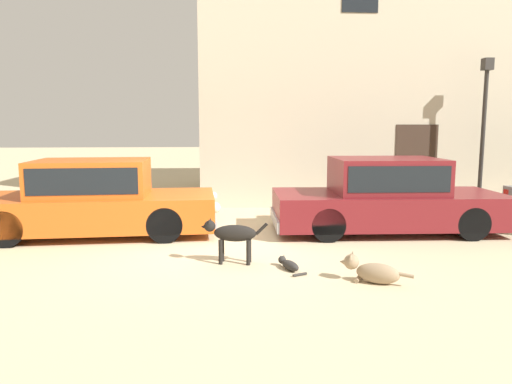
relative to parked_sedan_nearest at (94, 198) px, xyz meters
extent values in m
plane|color=#CCB78E|center=(2.28, -0.97, -0.71)|extent=(80.00, 80.00, 0.00)
cube|color=#D15619|center=(0.01, 0.00, -0.25)|extent=(4.54, 2.01, 0.62)
cube|color=#D15619|center=(-0.03, 0.00, 0.39)|extent=(2.13, 1.63, 0.67)
cube|color=black|center=(-0.03, 0.00, 0.40)|extent=(1.97, 1.65, 0.47)
cube|color=#999BA0|center=(2.22, 0.12, -0.45)|extent=(0.21, 1.74, 0.20)
sphere|color=silver|center=(2.21, 0.82, -0.11)|extent=(0.20, 0.20, 0.20)
sphere|color=silver|center=(2.29, -0.59, -0.11)|extent=(0.20, 0.20, 0.20)
cylinder|color=black|center=(1.31, 0.86, -0.39)|extent=(0.65, 0.23, 0.64)
cylinder|color=black|center=(1.39, -0.71, -0.39)|extent=(0.65, 0.23, 0.64)
cylinder|color=black|center=(-1.36, 0.71, -0.39)|extent=(0.65, 0.23, 0.64)
cylinder|color=black|center=(-1.28, -0.85, -0.39)|extent=(0.65, 0.23, 0.64)
cube|color=maroon|center=(5.64, -0.10, -0.25)|extent=(4.43, 1.94, 0.62)
cube|color=maroon|center=(5.59, -0.10, 0.40)|extent=(2.06, 1.61, 0.68)
cube|color=black|center=(5.59, -0.10, 0.41)|extent=(1.90, 1.63, 0.47)
cube|color=#999BA0|center=(7.81, -0.16, -0.45)|extent=(0.17, 1.77, 0.20)
cube|color=#999BA0|center=(3.47, -0.03, -0.45)|extent=(0.17, 1.77, 0.20)
sphere|color=silver|center=(7.86, 0.56, -0.11)|extent=(0.20, 0.20, 0.20)
cube|color=red|center=(3.49, 0.75, -0.09)|extent=(0.05, 0.18, 0.18)
cube|color=red|center=(3.44, -0.82, -0.09)|extent=(0.05, 0.18, 0.18)
cylinder|color=black|center=(6.97, 0.66, -0.40)|extent=(0.62, 0.22, 0.61)
cylinder|color=black|center=(6.93, -0.94, -0.40)|extent=(0.62, 0.22, 0.61)
cylinder|color=black|center=(4.35, 0.74, -0.40)|extent=(0.62, 0.22, 0.61)
cylinder|color=black|center=(4.30, -0.86, -0.40)|extent=(0.62, 0.22, 0.61)
cube|color=red|center=(8.48, 0.57, -0.07)|extent=(0.04, 0.18, 0.18)
cube|color=#BCB299|center=(9.76, 5.87, 3.26)|extent=(15.79, 6.12, 7.94)
cube|color=#38281E|center=(7.39, 2.80, 0.34)|extent=(1.10, 0.02, 2.10)
cylinder|color=black|center=(2.39, -2.14, -0.52)|extent=(0.06, 0.06, 0.37)
cylinder|color=black|center=(2.41, -1.98, -0.52)|extent=(0.06, 0.06, 0.37)
cylinder|color=black|center=(2.80, -2.21, -0.52)|extent=(0.06, 0.06, 0.37)
cylinder|color=black|center=(2.82, -2.05, -0.52)|extent=(0.06, 0.06, 0.37)
ellipsoid|color=black|center=(2.60, -2.09, -0.24)|extent=(0.67, 0.32, 0.25)
sphere|color=black|center=(2.23, -2.03, -0.14)|extent=(0.17, 0.17, 0.17)
cone|color=black|center=(2.14, -2.02, -0.15)|extent=(0.11, 0.11, 0.10)
cone|color=black|center=(2.22, -2.08, -0.06)|extent=(0.07, 0.07, 0.08)
cone|color=black|center=(2.24, -1.98, -0.06)|extent=(0.07, 0.07, 0.08)
cylinder|color=black|center=(3.00, -2.16, -0.17)|extent=(0.20, 0.08, 0.19)
cylinder|color=#997F60|center=(4.20, -3.11, -0.68)|extent=(0.10, 0.12, 0.06)
cylinder|color=#997F60|center=(4.26, -2.98, -0.68)|extent=(0.10, 0.12, 0.06)
ellipsoid|color=#997F60|center=(4.45, -3.17, -0.57)|extent=(0.61, 0.48, 0.27)
sphere|color=#997F60|center=(4.14, -3.00, -0.46)|extent=(0.20, 0.20, 0.20)
cone|color=#997F60|center=(4.05, -2.95, -0.47)|extent=(0.15, 0.15, 0.11)
cone|color=#997F60|center=(4.11, -3.05, -0.36)|extent=(0.10, 0.10, 0.09)
cone|color=#997F60|center=(4.17, -2.94, -0.36)|extent=(0.10, 0.10, 0.09)
cylinder|color=#997F60|center=(4.76, -3.33, -0.55)|extent=(0.20, 0.14, 0.06)
ellipsoid|color=#2D2B28|center=(3.39, -2.50, -0.64)|extent=(0.29, 0.43, 0.13)
sphere|color=#2D2B28|center=(3.30, -2.28, -0.61)|extent=(0.12, 0.12, 0.12)
cone|color=#2D2B28|center=(3.27, -2.29, -0.57)|extent=(0.05, 0.05, 0.05)
cone|color=#2D2B28|center=(3.32, -2.27, -0.57)|extent=(0.05, 0.05, 0.05)
cylinder|color=#2D2B28|center=(3.48, -2.78, -0.68)|extent=(0.22, 0.12, 0.04)
cylinder|color=#2D2B28|center=(8.73, 2.11, 0.98)|extent=(0.10, 0.10, 3.38)
cube|color=#2D2B28|center=(8.73, 2.11, 2.81)|extent=(0.22, 0.22, 0.28)
sphere|color=silver|center=(8.73, 2.11, 2.81)|extent=(0.18, 0.18, 0.18)
camera|label=1|loc=(2.43, -9.07, 1.34)|focal=33.35mm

